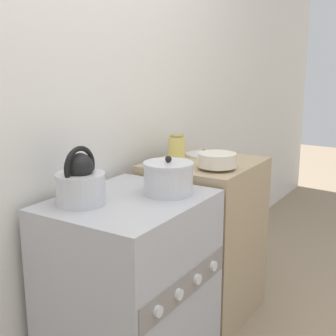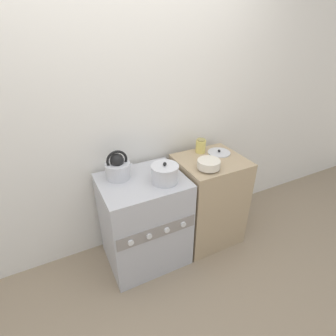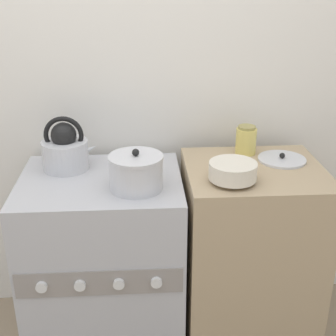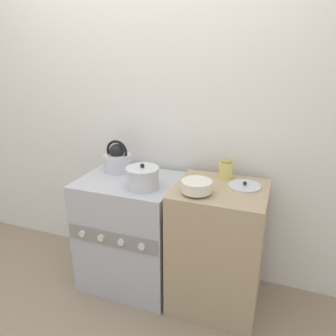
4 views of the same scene
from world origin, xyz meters
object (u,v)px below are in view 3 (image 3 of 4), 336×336
at_px(stove, 105,263).
at_px(storage_jar, 246,140).
at_px(loose_pot_lid, 282,159).
at_px(kettle, 66,150).
at_px(enamel_bowl, 233,171).
at_px(cooking_pot, 136,172).

height_order(stove, storage_jar, storage_jar).
bearing_deg(storage_jar, loose_pot_lid, -33.88).
bearing_deg(storage_jar, kettle, -177.58).
bearing_deg(kettle, loose_pot_lid, -3.74).
bearing_deg(stove, loose_pot_lid, 4.50).
bearing_deg(storage_jar, enamel_bowl, -111.28).
xyz_separation_m(kettle, cooking_pot, (0.30, -0.22, -0.02)).
height_order(kettle, cooking_pot, kettle).
distance_m(stove, cooking_pot, 0.51).
xyz_separation_m(kettle, storage_jar, (0.78, 0.03, 0.01)).
xyz_separation_m(cooking_pot, storage_jar, (0.49, 0.25, 0.03)).
bearing_deg(loose_pot_lid, storage_jar, 146.12).
relative_size(kettle, cooking_pot, 1.12).
height_order(cooking_pot, enamel_bowl, cooking_pot).
xyz_separation_m(stove, loose_pot_lid, (0.78, 0.06, 0.45)).
relative_size(storage_jar, loose_pot_lid, 0.62).
bearing_deg(kettle, stove, -39.25).
distance_m(stove, storage_jar, 0.83).
relative_size(kettle, storage_jar, 1.89).
relative_size(kettle, loose_pot_lid, 1.17).
bearing_deg(cooking_pot, loose_pot_lid, 14.26).
bearing_deg(stove, storage_jar, 13.65).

